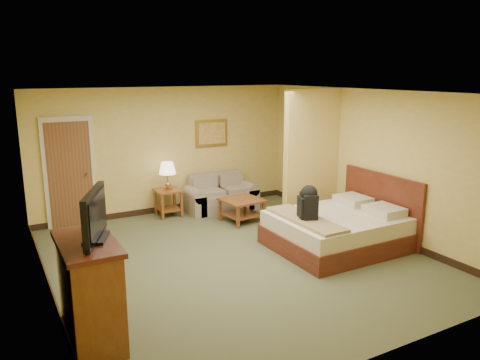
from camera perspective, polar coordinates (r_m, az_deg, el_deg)
floor at (r=7.52m, az=-0.50°, el=-9.57°), size 6.00×6.00×0.00m
ceiling at (r=6.95m, az=-0.55°, el=10.63°), size 6.00×6.00×0.00m
back_wall at (r=9.82m, az=-8.90°, el=3.57°), size 5.50×0.02×2.60m
left_wall at (r=6.34m, az=-22.99°, el=-2.59°), size 0.02×6.00×2.60m
right_wall at (r=8.74m, az=15.55°, el=2.08°), size 0.02×6.00×2.60m
partition at (r=9.04m, az=8.73°, el=2.76°), size 1.20×0.15×2.60m
door at (r=9.36m, az=-20.03°, el=0.80°), size 0.94×0.16×2.10m
baseboard at (r=10.08m, az=-8.63°, el=-3.40°), size 5.50×0.02×0.12m
loveseat at (r=10.04m, az=-2.37°, el=-2.20°), size 1.52×0.71×0.77m
side_table at (r=9.65m, az=-8.72°, el=-2.25°), size 0.51×0.51×0.56m
table_lamp at (r=9.50m, az=-8.85°, el=1.36°), size 0.34×0.34×0.57m
coffee_table at (r=9.19m, az=0.20°, el=-3.11°), size 0.80×0.80×0.46m
wall_picture at (r=10.14m, az=-3.48°, el=5.72°), size 0.76×0.04×0.59m
dresser at (r=5.40m, az=-17.77°, el=-12.87°), size 0.58×1.09×1.17m
tv at (r=5.12m, az=-17.32°, el=-4.30°), size 0.41×0.83×0.54m
bed at (r=8.10m, az=12.22°, el=-5.78°), size 2.13×1.81×1.17m
backpack at (r=7.49m, az=8.38°, el=-2.68°), size 0.33×0.39×0.58m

